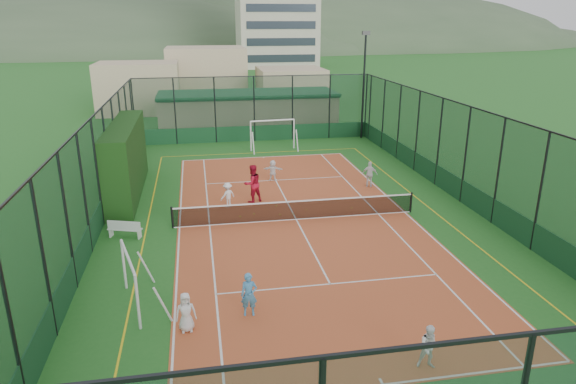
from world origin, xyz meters
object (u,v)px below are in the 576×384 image
object	(u,v)px
clubhouse	(248,110)
child_near_left	(186,312)
floodlight_ne	(364,86)
child_far_left	(228,195)
coach	(252,184)
child_far_right	(370,174)
white_bench	(125,228)
child_near_right	(430,347)
child_near_mid	(249,295)
futsal_goal_near	(130,282)
futsal_goal_far	(273,135)
child_far_back	(273,170)

from	to	relation	value
clubhouse	child_near_left	bearing A→B (deg)	-99.48
floodlight_ne	child_far_left	world-z (taller)	floodlight_ne
floodlight_ne	coach	distance (m)	17.46
child_far_right	coach	distance (m)	6.98
white_bench	child_near_right	xyz separation A→B (m)	(9.28, -10.69, 0.23)
child_near_left	child_far_left	size ratio (longest dim) A/B	1.01
child_near_mid	child_near_right	world-z (taller)	child_near_mid
child_far_left	coach	size ratio (longest dim) A/B	0.64
futsal_goal_near	coach	world-z (taller)	coach
clubhouse	white_bench	bearing A→B (deg)	-108.95
white_bench	child_far_right	xyz separation A→B (m)	(12.88, 4.96, 0.33)
futsal_goal_far	child_far_right	world-z (taller)	futsal_goal_far
clubhouse	child_far_back	xyz separation A→B (m)	(-0.16, -15.56, -0.95)
white_bench	child_near_right	distance (m)	14.16
futsal_goal_near	child_far_right	size ratio (longest dim) A/B	1.95
child_near_mid	futsal_goal_near	bearing A→B (deg)	168.26
child_near_mid	child_near_right	bearing A→B (deg)	-32.24
child_near_left	floodlight_ne	bearing A→B (deg)	57.22
futsal_goal_far	futsal_goal_near	bearing A→B (deg)	-115.66
child_near_mid	child_far_back	size ratio (longest dim) A/B	1.19
futsal_goal_near	child_far_left	distance (m)	9.87
clubhouse	child_far_back	world-z (taller)	clubhouse
floodlight_ne	futsal_goal_far	distance (m)	8.63
child_near_right	child_far_right	world-z (taller)	child_far_right
white_bench	futsal_goal_near	world-z (taller)	futsal_goal_near
child_near_left	child_near_right	size ratio (longest dim) A/B	0.99
child_near_left	clubhouse	bearing A→B (deg)	76.39
futsal_goal_far	child_near_right	xyz separation A→B (m)	(0.51, -25.38, -0.42)
floodlight_ne	clubhouse	xyz separation A→B (m)	(-8.60, 5.40, -2.55)
child_near_right	child_far_back	bearing A→B (deg)	109.65
futsal_goal_far	white_bench	bearing A→B (deg)	-125.73
futsal_goal_far	child_far_back	bearing A→B (deg)	-103.41
child_near_left	child_far_right	distance (m)	16.26
child_near_left	coach	distance (m)	11.82
floodlight_ne	child_near_left	world-z (taller)	floodlight_ne
clubhouse	white_bench	xyz separation A→B (m)	(-7.80, -22.72, -1.15)
clubhouse	child_near_left	size ratio (longest dim) A/B	11.87
futsal_goal_near	coach	size ratio (longest dim) A/B	1.45
floodlight_ne	futsal_goal_near	bearing A→B (deg)	-123.56
floodlight_ne	clubhouse	world-z (taller)	floodlight_ne
child_far_right	child_far_back	size ratio (longest dim) A/B	1.20
white_bench	child_far_back	distance (m)	10.47
floodlight_ne	futsal_goal_near	xyz separation A→B (m)	(-15.48, -23.33, -3.19)
futsal_goal_far	child_near_left	distance (m)	23.22
child_near_right	child_far_left	size ratio (longest dim) A/B	1.02
child_far_back	clubhouse	bearing A→B (deg)	-73.03
floodlight_ne	child_far_left	size ratio (longest dim) A/B	6.49
clubhouse	futsal_goal_near	world-z (taller)	clubhouse
futsal_goal_near	child_far_right	bearing A→B (deg)	-62.52
floodlight_ne	child_near_right	bearing A→B (deg)	-104.27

